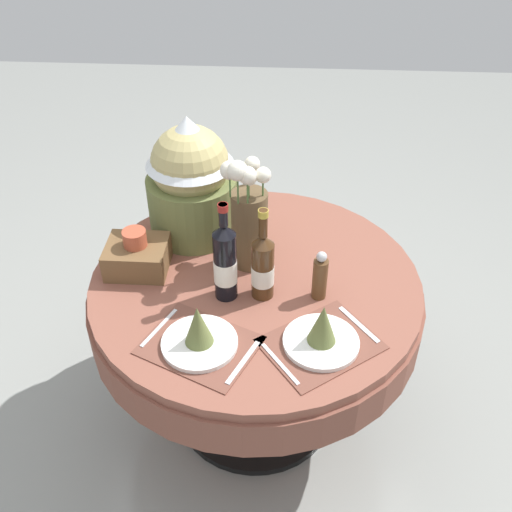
{
  "coord_description": "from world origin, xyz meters",
  "views": [
    {
      "loc": [
        0.1,
        -1.6,
        2.08
      ],
      "look_at": [
        0.0,
        0.03,
        0.8
      ],
      "focal_mm": 41.54,
      "sensor_mm": 36.0,
      "label": 1
    }
  ],
  "objects": [
    {
      "name": "gift_tub_back_left",
      "position": [
        -0.26,
        0.28,
        0.98
      ],
      "size": [
        0.34,
        0.34,
        0.48
      ],
      "color": "olive",
      "rests_on": "dining_table"
    },
    {
      "name": "place_setting_left",
      "position": [
        -0.15,
        -0.33,
        0.77
      ],
      "size": [
        0.42,
        0.38,
        0.16
      ],
      "color": "brown",
      "rests_on": "dining_table"
    },
    {
      "name": "ground",
      "position": [
        0.0,
        0.0,
        0.0
      ],
      "size": [
        8.0,
        8.0,
        0.0
      ],
      "primitive_type": "plane",
      "color": "gray"
    },
    {
      "name": "flower_vase",
      "position": [
        -0.03,
        0.09,
        0.92
      ],
      "size": [
        0.17,
        0.22,
        0.45
      ],
      "color": "brown",
      "rests_on": "dining_table"
    },
    {
      "name": "pepper_mill",
      "position": [
        0.22,
        -0.08,
        0.81
      ],
      "size": [
        0.05,
        0.05,
        0.19
      ],
      "color": "brown",
      "rests_on": "dining_table"
    },
    {
      "name": "place_setting_right",
      "position": [
        0.22,
        -0.3,
        0.77
      ],
      "size": [
        0.43,
        0.41,
        0.16
      ],
      "color": "brown",
      "rests_on": "dining_table"
    },
    {
      "name": "wine_bottle_left",
      "position": [
        0.03,
        -0.08,
        0.85
      ],
      "size": [
        0.08,
        0.08,
        0.35
      ],
      "color": "#422814",
      "rests_on": "dining_table"
    },
    {
      "name": "wine_bottle_right",
      "position": [
        -0.09,
        -0.09,
        0.87
      ],
      "size": [
        0.08,
        0.08,
        0.37
      ],
      "color": "black",
      "rests_on": "dining_table"
    },
    {
      "name": "woven_basket_side_left",
      "position": [
        -0.43,
        0.03,
        0.78
      ],
      "size": [
        0.22,
        0.19,
        0.16
      ],
      "color": "brown",
      "rests_on": "dining_table"
    },
    {
      "name": "dining_table",
      "position": [
        0.0,
        0.0,
        0.59
      ],
      "size": [
        1.2,
        1.2,
        0.72
      ],
      "color": "brown",
      "rests_on": "ground"
    }
  ]
}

